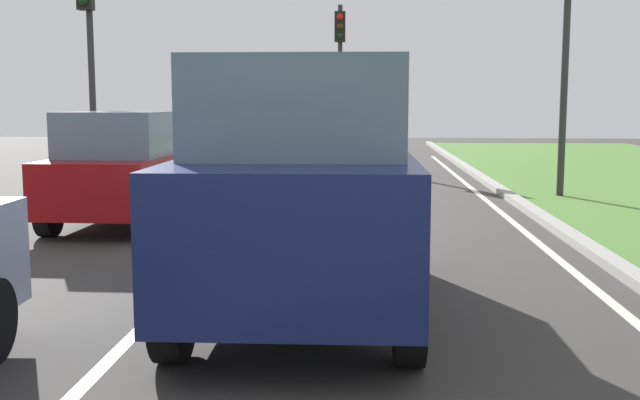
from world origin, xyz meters
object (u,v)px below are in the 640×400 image
object	(u,v)px
car_suv_ahead	(304,185)
traffic_light_near_right	(568,21)
car_hatchback_far	(126,169)
traffic_light_far_median	(340,57)
traffic_light_overhead_left	(88,33)

from	to	relation	value
car_suv_ahead	traffic_light_near_right	bearing A→B (deg)	61.33
car_hatchback_far	traffic_light_far_median	bearing A→B (deg)	76.96
traffic_light_overhead_left	traffic_light_far_median	size ratio (longest dim) A/B	1.05
car_hatchback_far	traffic_light_far_median	size ratio (longest dim) A/B	0.77
car_suv_ahead	car_hatchback_far	bearing A→B (deg)	123.36
car_suv_ahead	traffic_light_near_right	size ratio (longest dim) A/B	0.88
car_suv_ahead	traffic_light_far_median	world-z (taller)	traffic_light_far_median
traffic_light_far_median	car_hatchback_far	bearing A→B (deg)	-104.44
traffic_light_far_median	traffic_light_near_right	bearing A→B (deg)	-59.38
car_hatchback_far	traffic_light_overhead_left	xyz separation A→B (m)	(-2.16, 4.45, 2.51)
traffic_light_near_right	car_hatchback_far	bearing A→B (deg)	-154.94
traffic_light_overhead_left	car_suv_ahead	bearing A→B (deg)	-59.80
car_hatchback_far	traffic_light_near_right	bearing A→B (deg)	26.46
car_suv_ahead	traffic_light_near_right	distance (m)	9.76
car_suv_ahead	traffic_light_overhead_left	distance (m)	10.89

